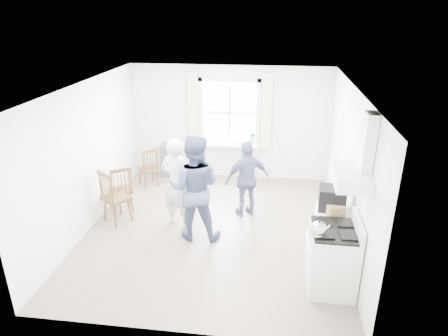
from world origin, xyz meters
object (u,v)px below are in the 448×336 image
person_right (247,179)px  person_left (177,183)px  stereo_stack (332,198)px  gas_stove (332,258)px  windsor_chair_a (150,164)px  person_mid (194,188)px  windsor_chair_c (121,186)px  low_cabinet (331,234)px  windsor_chair_b (110,192)px

person_right → person_left: bearing=-2.3°
stereo_stack → person_right: size_ratio=0.28×
gas_stove → windsor_chair_a: bearing=140.1°
stereo_stack → person_mid: person_mid is taller
windsor_chair_a → person_mid: size_ratio=0.49×
gas_stove → person_left: (-2.57, 1.42, 0.37)m
windsor_chair_c → person_left: 1.25m
windsor_chair_c → windsor_chair_a: bearing=82.5°
gas_stove → low_cabinet: (0.07, 0.70, -0.03)m
windsor_chair_b → person_right: size_ratio=0.70×
windsor_chair_c → person_right: bearing=6.4°
person_left → person_right: 1.35m
windsor_chair_c → person_right: 2.41m
windsor_chair_a → windsor_chair_b: bearing=-97.7°
stereo_stack → windsor_chair_c: bearing=164.6°
windsor_chair_c → person_mid: size_ratio=0.52×
stereo_stack → person_mid: (-2.21, 0.40, -0.14)m
person_mid → person_right: 1.25m
gas_stove → person_mid: bearing=153.4°
windsor_chair_a → person_mid: (1.40, -1.91, 0.38)m
gas_stove → stereo_stack: size_ratio=2.64×
low_cabinet → person_left: bearing=164.7°
low_cabinet → person_mid: bearing=170.1°
stereo_stack → person_left: bearing=164.4°
low_cabinet → windsor_chair_c: windsor_chair_c is taller
stereo_stack → windsor_chair_a: 4.31m
gas_stove → stereo_stack: (0.02, 0.70, 0.59)m
gas_stove → person_right: person_right is taller
windsor_chair_c → person_left: person_left is taller
windsor_chair_a → windsor_chair_c: (-0.17, -1.27, 0.04)m
windsor_chair_b → person_left: 1.26m
windsor_chair_c → person_mid: (1.56, -0.64, 0.34)m
windsor_chair_a → person_right: size_ratio=0.61×
low_cabinet → gas_stove: bearing=-95.7°
stereo_stack → person_right: bearing=136.6°
low_cabinet → windsor_chair_a: size_ratio=0.99×
low_cabinet → windsor_chair_b: 3.94m
stereo_stack → gas_stove: bearing=-91.7°
windsor_chair_c → gas_stove: bearing=-24.8°
gas_stove → windsor_chair_b: bearing=160.6°
windsor_chair_a → windsor_chair_c: windsor_chair_c is taller
windsor_chair_b → person_mid: 1.67m
low_cabinet → person_mid: 2.34m
low_cabinet → person_left: person_left is taller
person_mid → person_right: size_ratio=1.25×
stereo_stack → windsor_chair_c: size_ratio=0.44×
windsor_chair_b → windsor_chair_c: size_ratio=1.08×
stereo_stack → person_left: (-2.59, 0.72, -0.23)m
person_left → person_mid: size_ratio=0.91×
gas_stove → stereo_stack: 0.92m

